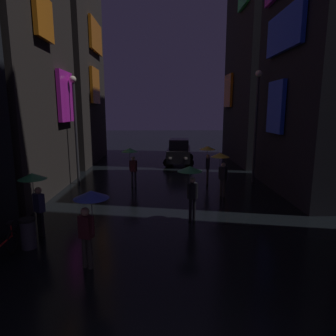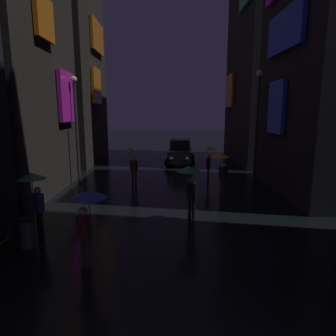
{
  "view_description": "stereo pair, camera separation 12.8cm",
  "coord_description": "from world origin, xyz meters",
  "px_view_note": "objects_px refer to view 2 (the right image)",
  "views": [
    {
      "loc": [
        -0.26,
        -2.05,
        4.1
      ],
      "look_at": [
        0.0,
        11.46,
        1.48
      ],
      "focal_mm": 32.0,
      "sensor_mm": 36.0,
      "label": 1
    },
    {
      "loc": [
        -0.13,
        -2.05,
        4.1
      ],
      "look_at": [
        0.0,
        11.46,
        1.48
      ],
      "focal_mm": 32.0,
      "sensor_mm": 36.0,
      "label": 2
    }
  ],
  "objects_px": {
    "pedestrian_foreground_right_green": "(190,178)",
    "car_distant": "(180,152)",
    "pedestrian_near_crossing_yellow": "(208,154)",
    "streetlamp_right_far": "(257,115)",
    "bicycle_parked_at_storefront": "(2,248)",
    "streetlamp_left_far": "(76,118)",
    "pedestrian_midstreet_left_yellow": "(221,162)",
    "pedestrian_foreground_left_green": "(131,156)",
    "trash_bin": "(27,233)",
    "pedestrian_midstreet_centre_green": "(34,187)",
    "pedestrian_far_right_blue": "(87,207)"
  },
  "relations": [
    {
      "from": "pedestrian_midstreet_centre_green",
      "to": "car_distant",
      "type": "bearing_deg",
      "value": 68.02
    },
    {
      "from": "bicycle_parked_at_storefront",
      "to": "streetlamp_left_far",
      "type": "xyz_separation_m",
      "value": [
        -0.4,
        8.92,
        3.26
      ]
    },
    {
      "from": "streetlamp_right_far",
      "to": "pedestrian_far_right_blue",
      "type": "bearing_deg",
      "value": -126.68
    },
    {
      "from": "pedestrian_midstreet_left_yellow",
      "to": "streetlamp_right_far",
      "type": "height_order",
      "value": "streetlamp_right_far"
    },
    {
      "from": "streetlamp_left_far",
      "to": "trash_bin",
      "type": "height_order",
      "value": "streetlamp_left_far"
    },
    {
      "from": "pedestrian_far_right_blue",
      "to": "streetlamp_left_far",
      "type": "relative_size",
      "value": 0.36
    },
    {
      "from": "pedestrian_near_crossing_yellow",
      "to": "pedestrian_midstreet_centre_green",
      "type": "xyz_separation_m",
      "value": [
        -6.66,
        -7.17,
        0.0
      ]
    },
    {
      "from": "pedestrian_far_right_blue",
      "to": "pedestrian_midstreet_left_yellow",
      "type": "height_order",
      "value": "same"
    },
    {
      "from": "pedestrian_midstreet_left_yellow",
      "to": "pedestrian_near_crossing_yellow",
      "type": "xyz_separation_m",
      "value": [
        -0.24,
        2.69,
        0.0
      ]
    },
    {
      "from": "pedestrian_midstreet_left_yellow",
      "to": "streetlamp_left_far",
      "type": "relative_size",
      "value": 0.36
    },
    {
      "from": "bicycle_parked_at_storefront",
      "to": "streetlamp_left_far",
      "type": "distance_m",
      "value": 9.51
    },
    {
      "from": "pedestrian_near_crossing_yellow",
      "to": "bicycle_parked_at_storefront",
      "type": "relative_size",
      "value": 1.16
    },
    {
      "from": "pedestrian_midstreet_centre_green",
      "to": "car_distant",
      "type": "xyz_separation_m",
      "value": [
        5.42,
        13.42,
        -0.74
      ]
    },
    {
      "from": "pedestrian_midstreet_left_yellow",
      "to": "bicycle_parked_at_storefront",
      "type": "xyz_separation_m",
      "value": [
        -7.12,
        -6.26,
        -1.28
      ]
    },
    {
      "from": "pedestrian_midstreet_left_yellow",
      "to": "car_distant",
      "type": "height_order",
      "value": "pedestrian_midstreet_left_yellow"
    },
    {
      "from": "pedestrian_foreground_right_green",
      "to": "trash_bin",
      "type": "relative_size",
      "value": 2.28
    },
    {
      "from": "pedestrian_foreground_left_green",
      "to": "pedestrian_far_right_blue",
      "type": "bearing_deg",
      "value": -91.18
    },
    {
      "from": "pedestrian_foreground_left_green",
      "to": "streetlamp_left_far",
      "type": "height_order",
      "value": "streetlamp_left_far"
    },
    {
      "from": "pedestrian_far_right_blue",
      "to": "pedestrian_near_crossing_yellow",
      "type": "relative_size",
      "value": 1.0
    },
    {
      "from": "pedestrian_foreground_right_green",
      "to": "car_distant",
      "type": "xyz_separation_m",
      "value": [
        0.26,
        12.21,
        -0.74
      ]
    },
    {
      "from": "pedestrian_near_crossing_yellow",
      "to": "pedestrian_foreground_left_green",
      "type": "height_order",
      "value": "same"
    },
    {
      "from": "streetlamp_right_far",
      "to": "streetlamp_left_far",
      "type": "bearing_deg",
      "value": -178.48
    },
    {
      "from": "pedestrian_far_right_blue",
      "to": "pedestrian_midstreet_centre_green",
      "type": "xyz_separation_m",
      "value": [
        -2.27,
        2.13,
        0.0
      ]
    },
    {
      "from": "pedestrian_foreground_left_green",
      "to": "streetlamp_right_far",
      "type": "relative_size",
      "value": 0.34
    },
    {
      "from": "pedestrian_midstreet_centre_green",
      "to": "trash_bin",
      "type": "xyz_separation_m",
      "value": [
        0.08,
        -0.9,
        -1.2
      ]
    },
    {
      "from": "bicycle_parked_at_storefront",
      "to": "streetlamp_right_far",
      "type": "xyz_separation_m",
      "value": [
        9.6,
        9.19,
        3.45
      ]
    },
    {
      "from": "trash_bin",
      "to": "pedestrian_far_right_blue",
      "type": "bearing_deg",
      "value": -29.44
    },
    {
      "from": "pedestrian_midstreet_left_yellow",
      "to": "streetlamp_left_far",
      "type": "height_order",
      "value": "streetlamp_left_far"
    },
    {
      "from": "pedestrian_foreground_left_green",
      "to": "trash_bin",
      "type": "height_order",
      "value": "pedestrian_foreground_left_green"
    },
    {
      "from": "pedestrian_foreground_right_green",
      "to": "streetlamp_right_far",
      "type": "bearing_deg",
      "value": 55.75
    },
    {
      "from": "car_distant",
      "to": "trash_bin",
      "type": "relative_size",
      "value": 4.58
    },
    {
      "from": "car_distant",
      "to": "streetlamp_left_far",
      "type": "xyz_separation_m",
      "value": [
        -6.03,
        -6.27,
        2.72
      ]
    },
    {
      "from": "pedestrian_near_crossing_yellow",
      "to": "pedestrian_foreground_left_green",
      "type": "bearing_deg",
      "value": -169.55
    },
    {
      "from": "pedestrian_far_right_blue",
      "to": "car_distant",
      "type": "relative_size",
      "value": 0.5
    },
    {
      "from": "pedestrian_far_right_blue",
      "to": "car_distant",
      "type": "xyz_separation_m",
      "value": [
        3.15,
        15.55,
        -0.74
      ]
    },
    {
      "from": "trash_bin",
      "to": "pedestrian_midstreet_left_yellow",
      "type": "bearing_deg",
      "value": 38.27
    },
    {
      "from": "pedestrian_foreground_right_green",
      "to": "pedestrian_midstreet_left_yellow",
      "type": "xyz_separation_m",
      "value": [
        1.75,
        3.28,
        0.0
      ]
    },
    {
      "from": "pedestrian_near_crossing_yellow",
      "to": "pedestrian_foreground_right_green",
      "type": "bearing_deg",
      "value": -104.18
    },
    {
      "from": "pedestrian_foreground_left_green",
      "to": "trash_bin",
      "type": "relative_size",
      "value": 2.28
    },
    {
      "from": "pedestrian_foreground_right_green",
      "to": "pedestrian_midstreet_left_yellow",
      "type": "height_order",
      "value": "same"
    },
    {
      "from": "pedestrian_foreground_left_green",
      "to": "car_distant",
      "type": "height_order",
      "value": "pedestrian_foreground_left_green"
    },
    {
      "from": "car_distant",
      "to": "bicycle_parked_at_storefront",
      "type": "bearing_deg",
      "value": -110.35
    },
    {
      "from": "pedestrian_far_right_blue",
      "to": "pedestrian_midstreet_left_yellow",
      "type": "xyz_separation_m",
      "value": [
        4.63,
        6.62,
        0.0
      ]
    },
    {
      "from": "pedestrian_near_crossing_yellow",
      "to": "pedestrian_foreground_left_green",
      "type": "relative_size",
      "value": 1.0
    },
    {
      "from": "pedestrian_midstreet_centre_green",
      "to": "car_distant",
      "type": "distance_m",
      "value": 14.49
    },
    {
      "from": "bicycle_parked_at_storefront",
      "to": "pedestrian_midstreet_left_yellow",
      "type": "bearing_deg",
      "value": 41.3
    },
    {
      "from": "pedestrian_near_crossing_yellow",
      "to": "streetlamp_right_far",
      "type": "distance_m",
      "value": 3.49
    },
    {
      "from": "car_distant",
      "to": "pedestrian_midstreet_centre_green",
      "type": "bearing_deg",
      "value": -111.98
    },
    {
      "from": "pedestrian_foreground_left_green",
      "to": "streetlamp_right_far",
      "type": "distance_m",
      "value": 7.34
    },
    {
      "from": "pedestrian_midstreet_centre_green",
      "to": "bicycle_parked_at_storefront",
      "type": "distance_m",
      "value": 2.2
    }
  ]
}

